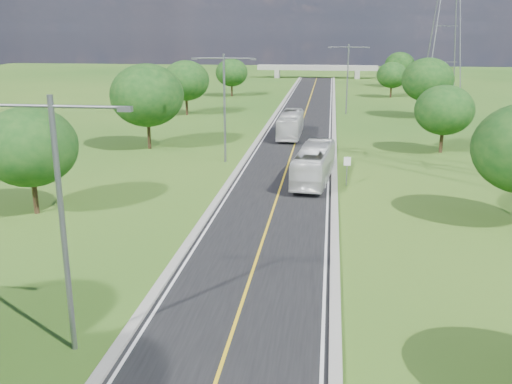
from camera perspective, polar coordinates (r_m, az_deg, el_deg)
ground at (r=68.09m, az=4.22°, el=5.71°), size 260.00×260.00×0.00m
road at (r=73.99m, az=4.49°, el=6.56°), size 8.00×150.00×0.06m
curb_left at (r=74.31m, az=1.20°, el=6.71°), size 0.50×150.00×0.22m
curb_right at (r=73.88m, az=7.81°, el=6.51°), size 0.50×150.00×0.22m
speed_limit_sign at (r=46.13m, az=9.09°, el=2.57°), size 0.55×0.09×2.40m
overpass at (r=147.26m, az=6.12°, el=12.19°), size 30.00×3.00×3.20m
streetlight_near_left at (r=22.15m, az=-18.95°, el=-1.31°), size 5.90×0.25×10.00m
streetlight_mid_left at (r=53.16m, az=-3.18°, el=9.28°), size 5.90×0.25×10.00m
streetlight_far_right at (r=85.14m, az=9.15°, el=11.67°), size 5.90×0.25×10.00m
power_tower_far at (r=123.91m, az=18.56°, el=16.13°), size 9.00×6.40×28.00m
tree_lb at (r=40.78m, az=-21.69°, el=4.23°), size 6.30×6.30×7.33m
tree_lc at (r=60.25m, az=-10.85°, el=9.47°), size 7.56×7.56×8.79m
tree_ld at (r=83.81m, az=-7.02°, el=11.00°), size 6.72×6.72×7.82m
tree_le at (r=106.74m, az=-2.45°, el=11.84°), size 5.88×5.88×6.84m
tree_rc at (r=60.47m, az=18.31°, el=7.79°), size 5.88×5.88×6.84m
tree_rd at (r=84.23m, az=16.79°, el=10.69°), size 7.14×7.14×8.30m
tree_re at (r=107.74m, az=13.44°, el=11.30°), size 5.46×5.46×6.35m
tree_rf at (r=127.91m, az=14.17°, el=12.23°), size 6.30×6.30×7.33m
bus_outbound at (r=46.96m, az=5.82°, el=2.81°), size 3.41×10.58×2.89m
bus_inbound at (r=66.55m, az=3.48°, el=6.76°), size 2.50×10.15×2.82m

